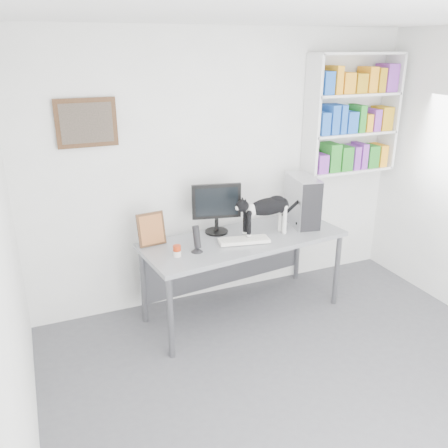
% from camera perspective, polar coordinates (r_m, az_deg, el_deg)
% --- Properties ---
extents(room, '(4.01, 4.01, 2.70)m').
position_cam_1_polar(room, '(3.14, 14.33, -1.98)').
color(room, '#57575C').
rests_on(room, ground).
extents(bookshelf, '(1.03, 0.28, 1.24)m').
position_cam_1_polar(bookshelf, '(5.28, 15.20, 12.67)').
color(bookshelf, silver).
rests_on(bookshelf, room).
extents(wall_art, '(0.52, 0.04, 0.42)m').
position_cam_1_polar(wall_art, '(4.33, -16.22, 11.60)').
color(wall_art, '#4B3018').
rests_on(wall_art, room).
extents(desk, '(2.02, 0.98, 0.81)m').
position_cam_1_polar(desk, '(4.68, 2.35, -6.24)').
color(desk, gray).
rests_on(desk, room).
extents(monitor, '(0.51, 0.32, 0.50)m').
position_cam_1_polar(monitor, '(4.55, -0.91, 1.91)').
color(monitor, black).
rests_on(monitor, desk).
extents(keyboard, '(0.49, 0.26, 0.04)m').
position_cam_1_polar(keyboard, '(4.41, 2.40, -1.96)').
color(keyboard, white).
rests_on(keyboard, desk).
extents(pc_tower, '(0.30, 0.52, 0.49)m').
position_cam_1_polar(pc_tower, '(4.85, 9.41, 2.81)').
color(pc_tower, '#B8B7BC').
rests_on(pc_tower, desk).
extents(speaker, '(0.14, 0.14, 0.25)m').
position_cam_1_polar(speaker, '(4.17, -3.30, -1.78)').
color(speaker, black).
rests_on(speaker, desk).
extents(leaning_print, '(0.27, 0.13, 0.32)m').
position_cam_1_polar(leaning_print, '(4.35, -8.75, -0.55)').
color(leaning_print, '#4B3018').
rests_on(leaning_print, desk).
extents(soup_can, '(0.08, 0.08, 0.10)m').
position_cam_1_polar(soup_can, '(4.12, -5.68, -3.24)').
color(soup_can, '#A92C0E').
rests_on(soup_can, desk).
extents(cat, '(0.64, 0.20, 0.39)m').
position_cam_1_polar(cat, '(4.51, 5.16, 0.94)').
color(cat, black).
rests_on(cat, desk).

